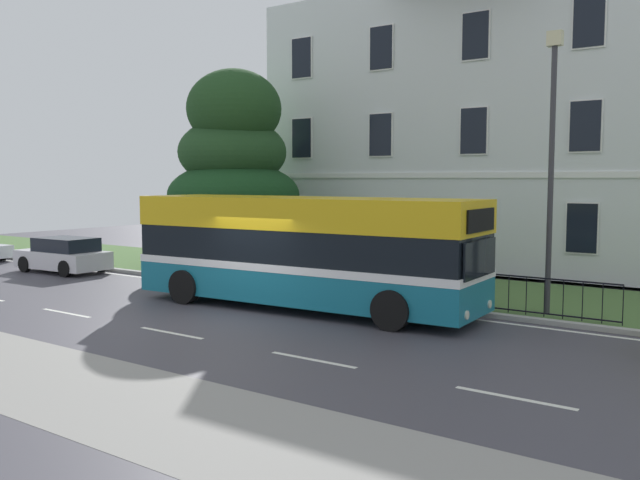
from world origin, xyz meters
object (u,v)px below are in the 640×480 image
(georgian_townhouse, at_px, (526,114))
(street_lamp_post, at_px, (552,154))
(parked_hatchback_01, at_px, (64,255))
(litter_bin, at_px, (359,273))
(single_decker_bus, at_px, (303,250))
(evergreen_tree, at_px, (234,190))

(georgian_townhouse, xyz_separation_m, street_lamp_post, (4.42, -10.94, -2.06))
(parked_hatchback_01, xyz_separation_m, litter_bin, (11.80, 2.11, 0.04))
(parked_hatchback_01, bearing_deg, single_decker_bus, 174.70)
(georgian_townhouse, bearing_deg, litter_bin, -96.42)
(evergreen_tree, relative_size, single_decker_bus, 0.81)
(single_decker_bus, distance_m, street_lamp_post, 6.81)
(georgian_townhouse, relative_size, single_decker_bus, 1.93)
(single_decker_bus, distance_m, parked_hatchback_01, 11.75)
(street_lamp_post, xyz_separation_m, litter_bin, (-5.65, 0.04, -3.43))
(parked_hatchback_01, relative_size, litter_bin, 3.42)
(single_decker_bus, xyz_separation_m, litter_bin, (0.10, 2.68, -0.91))
(evergreen_tree, bearing_deg, parked_hatchback_01, -136.27)
(georgian_townhouse, xyz_separation_m, litter_bin, (-1.23, -10.90, -5.50))
(georgian_townhouse, distance_m, parked_hatchback_01, 19.22)
(single_decker_bus, bearing_deg, evergreen_tree, 141.68)
(street_lamp_post, bearing_deg, parked_hatchback_01, -173.23)
(georgian_townhouse, bearing_deg, parked_hatchback_01, -135.03)
(evergreen_tree, xyz_separation_m, single_decker_bus, (7.08, -4.98, -1.50))
(georgian_townhouse, distance_m, single_decker_bus, 14.39)
(evergreen_tree, relative_size, street_lamp_post, 1.15)
(evergreen_tree, height_order, street_lamp_post, evergreen_tree)
(evergreen_tree, bearing_deg, litter_bin, -17.80)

